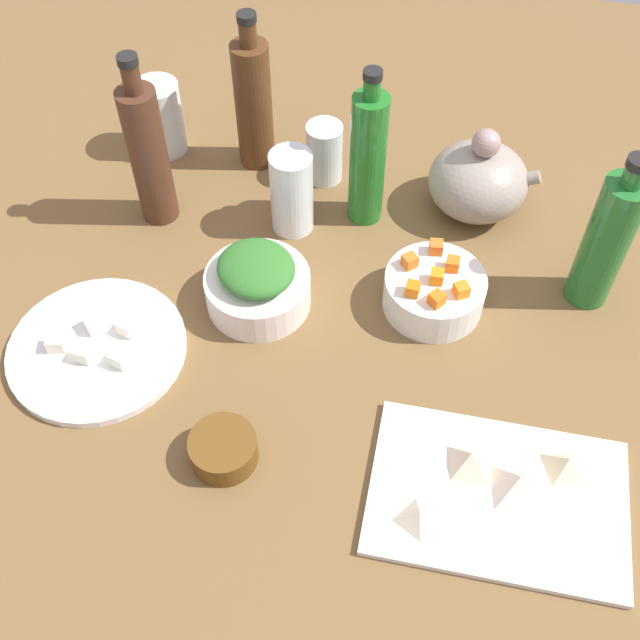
{
  "coord_description": "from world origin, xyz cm",
  "views": [
    {
      "loc": [
        12.21,
        -60.99,
        88.46
      ],
      "look_at": [
        0.0,
        0.0,
        8.0
      ],
      "focal_mm": 43.92,
      "sensor_mm": 36.0,
      "label": 1
    }
  ],
  "objects_px": {
    "bowl_small_side": "(223,449)",
    "bottle_2": "(148,154)",
    "drinking_glass_0": "(161,118)",
    "bottle_0": "(607,241)",
    "drinking_glass_2": "(324,153)",
    "bottle_3": "(253,103)",
    "plate_tofu": "(97,349)",
    "bottle_1": "(368,158)",
    "drinking_glass_1": "(292,192)",
    "teapot": "(479,180)",
    "bowl_carrots": "(434,292)",
    "bowl_greens": "(258,290)",
    "cutting_board": "(498,497)"
  },
  "relations": [
    {
      "from": "bottle_1",
      "to": "drinking_glass_1",
      "type": "distance_m",
      "value": 0.12
    },
    {
      "from": "drinking_glass_0",
      "to": "drinking_glass_1",
      "type": "distance_m",
      "value": 0.28
    },
    {
      "from": "bottle_0",
      "to": "bottle_3",
      "type": "relative_size",
      "value": 0.95
    },
    {
      "from": "bottle_3",
      "to": "drinking_glass_1",
      "type": "distance_m",
      "value": 0.17
    },
    {
      "from": "bowl_small_side",
      "to": "drinking_glass_2",
      "type": "height_order",
      "value": "drinking_glass_2"
    },
    {
      "from": "bottle_2",
      "to": "bowl_carrots",
      "type": "bearing_deg",
      "value": -12.92
    },
    {
      "from": "bowl_carrots",
      "to": "bowl_small_side",
      "type": "xyz_separation_m",
      "value": [
        -0.22,
        -0.29,
        -0.01
      ]
    },
    {
      "from": "bowl_greens",
      "to": "bowl_small_side",
      "type": "height_order",
      "value": "bowl_greens"
    },
    {
      "from": "teapot",
      "to": "bottle_2",
      "type": "height_order",
      "value": "bottle_2"
    },
    {
      "from": "bowl_carrots",
      "to": "bottle_0",
      "type": "relative_size",
      "value": 0.56
    },
    {
      "from": "bottle_0",
      "to": "drinking_glass_2",
      "type": "bearing_deg",
      "value": 157.64
    },
    {
      "from": "bottle_1",
      "to": "drinking_glass_2",
      "type": "height_order",
      "value": "bottle_1"
    },
    {
      "from": "bottle_0",
      "to": "bottle_2",
      "type": "xyz_separation_m",
      "value": [
        -0.64,
        0.04,
        0.01
      ]
    },
    {
      "from": "teapot",
      "to": "bottle_2",
      "type": "xyz_separation_m",
      "value": [
        -0.47,
        -0.11,
        0.06
      ]
    },
    {
      "from": "teapot",
      "to": "cutting_board",
      "type": "bearing_deg",
      "value": -82.15
    },
    {
      "from": "bottle_1",
      "to": "drinking_glass_1",
      "type": "bearing_deg",
      "value": -156.56
    },
    {
      "from": "bottle_2",
      "to": "bottle_1",
      "type": "bearing_deg",
      "value": 11.01
    },
    {
      "from": "plate_tofu",
      "to": "bottle_0",
      "type": "distance_m",
      "value": 0.69
    },
    {
      "from": "drinking_glass_2",
      "to": "teapot",
      "type": "bearing_deg",
      "value": -6.14
    },
    {
      "from": "bottle_2",
      "to": "drinking_glass_2",
      "type": "xyz_separation_m",
      "value": [
        0.23,
        0.13,
        -0.07
      ]
    },
    {
      "from": "drinking_glass_1",
      "to": "teapot",
      "type": "bearing_deg",
      "value": 18.79
    },
    {
      "from": "drinking_glass_2",
      "to": "bottle_3",
      "type": "bearing_deg",
      "value": 170.16
    },
    {
      "from": "plate_tofu",
      "to": "drinking_glass_2",
      "type": "relative_size",
      "value": 2.41
    },
    {
      "from": "cutting_board",
      "to": "bowl_small_side",
      "type": "distance_m",
      "value": 0.33
    },
    {
      "from": "bowl_greens",
      "to": "bottle_1",
      "type": "xyz_separation_m",
      "value": [
        0.12,
        0.2,
        0.09
      ]
    },
    {
      "from": "bowl_carrots",
      "to": "drinking_glass_0",
      "type": "bearing_deg",
      "value": 152.15
    },
    {
      "from": "plate_tofu",
      "to": "bottle_2",
      "type": "bearing_deg",
      "value": 89.98
    },
    {
      "from": "bowl_greens",
      "to": "bowl_small_side",
      "type": "bearing_deg",
      "value": -85.77
    },
    {
      "from": "plate_tofu",
      "to": "bowl_greens",
      "type": "height_order",
      "value": "bowl_greens"
    },
    {
      "from": "bottle_0",
      "to": "drinking_glass_2",
      "type": "relative_size",
      "value": 2.51
    },
    {
      "from": "drinking_glass_1",
      "to": "bowl_carrots",
      "type": "bearing_deg",
      "value": -26.84
    },
    {
      "from": "bowl_carrots",
      "to": "bottle_0",
      "type": "xyz_separation_m",
      "value": [
        0.21,
        0.06,
        0.08
      ]
    },
    {
      "from": "drinking_glass_0",
      "to": "bottle_0",
      "type": "bearing_deg",
      "value": -15.34
    },
    {
      "from": "cutting_board",
      "to": "bowl_small_side",
      "type": "height_order",
      "value": "bowl_small_side"
    },
    {
      "from": "bowl_small_side",
      "to": "drinking_glass_2",
      "type": "bearing_deg",
      "value": 87.64
    },
    {
      "from": "cutting_board",
      "to": "drinking_glass_0",
      "type": "height_order",
      "value": "drinking_glass_0"
    },
    {
      "from": "bowl_greens",
      "to": "drinking_glass_0",
      "type": "height_order",
      "value": "drinking_glass_0"
    },
    {
      "from": "teapot",
      "to": "drinking_glass_1",
      "type": "height_order",
      "value": "teapot"
    },
    {
      "from": "bowl_small_side",
      "to": "bottle_2",
      "type": "height_order",
      "value": "bottle_2"
    },
    {
      "from": "bottle_0",
      "to": "bowl_small_side",
      "type": "bearing_deg",
      "value": -141.01
    },
    {
      "from": "bottle_3",
      "to": "drinking_glass_2",
      "type": "xyz_separation_m",
      "value": [
        0.11,
        -0.02,
        -0.06
      ]
    },
    {
      "from": "cutting_board",
      "to": "drinking_glass_0",
      "type": "bearing_deg",
      "value": 137.69
    },
    {
      "from": "cutting_board",
      "to": "bottle_2",
      "type": "xyz_separation_m",
      "value": [
        -0.54,
        0.38,
        0.11
      ]
    },
    {
      "from": "bowl_greens",
      "to": "bottle_2",
      "type": "height_order",
      "value": "bottle_2"
    },
    {
      "from": "plate_tofu",
      "to": "drinking_glass_0",
      "type": "relative_size",
      "value": 1.95
    },
    {
      "from": "bowl_small_side",
      "to": "drinking_glass_0",
      "type": "relative_size",
      "value": 0.68
    },
    {
      "from": "bottle_3",
      "to": "drinking_glass_2",
      "type": "relative_size",
      "value": 2.64
    },
    {
      "from": "plate_tofu",
      "to": "drinking_glass_0",
      "type": "bearing_deg",
      "value": 95.56
    },
    {
      "from": "plate_tofu",
      "to": "bottle_1",
      "type": "xyz_separation_m",
      "value": [
        0.31,
        0.33,
        0.11
      ]
    },
    {
      "from": "cutting_board",
      "to": "teapot",
      "type": "bearing_deg",
      "value": 97.85
    }
  ]
}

